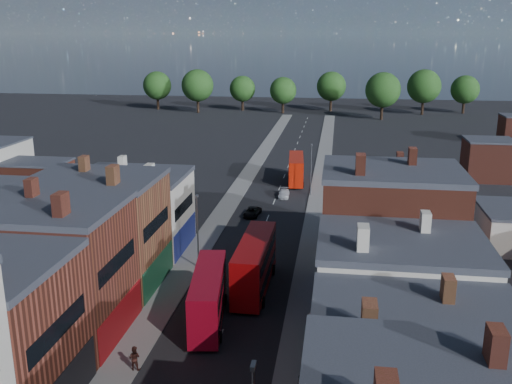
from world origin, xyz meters
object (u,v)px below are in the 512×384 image
(bus_1, at_px, (255,263))
(ped_1, at_px, (134,358))
(car_2, at_px, (252,212))
(bus_0, at_px, (208,296))
(bus_2, at_px, (296,169))
(car_3, at_px, (284,193))

(bus_1, relative_size, ped_1, 6.31)
(bus_1, bearing_deg, car_2, 99.82)
(bus_0, distance_m, ped_1, 9.03)
(bus_0, relative_size, bus_2, 1.04)
(bus_2, height_order, car_2, bus_2)
(bus_2, relative_size, car_3, 2.70)
(bus_0, xyz_separation_m, bus_1, (3.00, 7.11, 0.26))
(bus_2, relative_size, ped_1, 5.59)
(car_2, bearing_deg, car_3, 76.80)
(car_3, bearing_deg, car_2, -110.58)
(bus_1, distance_m, car_3, 33.16)
(bus_2, bearing_deg, bus_0, -98.80)
(car_2, height_order, ped_1, ped_1)
(bus_2, height_order, ped_1, bus_2)
(bus_0, bearing_deg, ped_1, -122.94)
(bus_1, bearing_deg, bus_2, 89.51)
(bus_2, relative_size, car_2, 2.54)
(bus_0, bearing_deg, bus_1, 59.39)
(car_2, bearing_deg, bus_1, -75.24)
(bus_1, relative_size, car_3, 3.04)
(car_2, distance_m, ped_1, 38.34)
(ped_1, bearing_deg, car_2, -92.75)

